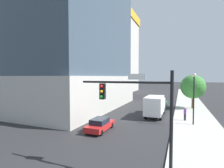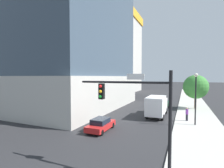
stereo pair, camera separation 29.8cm
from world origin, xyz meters
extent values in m
cube|color=#B2AFA8|center=(7.68, 20.00, 0.07)|extent=(5.43, 120.00, 0.15)
cube|color=#B2AFA8|center=(-16.17, 22.92, 3.03)|extent=(21.82, 25.98, 6.07)
cube|color=#B2AFA8|center=(-18.73, 61.93, 15.57)|extent=(14.14, 15.06, 31.15)
cube|color=gold|center=(-18.73, 61.93, 29.65)|extent=(14.99, 15.96, 3.00)
cube|color=gold|center=(-14.49, 57.41, 19.83)|extent=(0.90, 0.90, 39.65)
cylinder|color=black|center=(5.37, 4.97, 3.24)|extent=(0.20, 0.20, 6.18)
cylinder|color=black|center=(2.44, 4.97, 5.62)|extent=(5.86, 0.14, 0.14)
cube|color=black|center=(0.99, 4.97, 4.99)|extent=(0.32, 0.36, 1.05)
sphere|color=red|center=(0.99, 4.78, 5.33)|extent=(0.22, 0.22, 0.22)
sphere|color=orange|center=(0.99, 4.78, 4.99)|extent=(0.22, 0.22, 0.22)
sphere|color=green|center=(0.99, 4.78, 4.65)|extent=(0.22, 0.22, 0.22)
cube|color=white|center=(3.32, 4.97, 5.97)|extent=(1.10, 0.04, 0.36)
cylinder|color=black|center=(7.33, 17.43, 3.06)|extent=(0.16, 0.16, 5.83)
sphere|color=silver|center=(7.33, 17.43, 6.16)|extent=(0.44, 0.44, 0.44)
cylinder|color=brown|center=(7.93, 29.11, 1.33)|extent=(0.36, 0.36, 2.36)
sphere|color=#387F33|center=(7.93, 29.11, 4.13)|extent=(4.34, 4.34, 4.34)
cube|color=red|center=(-2.36, 11.42, 0.54)|extent=(1.82, 4.16, 0.58)
cube|color=#19212D|center=(-2.36, 11.32, 1.11)|extent=(1.53, 2.11, 0.55)
cylinder|color=black|center=(-3.17, 12.83, 0.30)|extent=(0.22, 0.61, 0.61)
cylinder|color=black|center=(-1.56, 12.83, 0.30)|extent=(0.22, 0.61, 0.61)
cylinder|color=black|center=(-3.17, 10.00, 0.30)|extent=(0.22, 0.61, 0.61)
cylinder|color=black|center=(-1.56, 10.00, 0.30)|extent=(0.22, 0.61, 0.61)
cube|color=#1E6638|center=(2.31, 30.47, 0.56)|extent=(1.85, 4.20, 0.55)
cube|color=#19212D|center=(2.31, 29.86, 1.12)|extent=(1.56, 1.95, 0.57)
cylinder|color=black|center=(1.50, 31.90, 0.33)|extent=(0.22, 0.66, 0.66)
cylinder|color=black|center=(3.13, 31.90, 0.33)|extent=(0.22, 0.66, 0.66)
cylinder|color=black|center=(1.50, 29.05, 0.33)|extent=(0.22, 0.66, 0.66)
cylinder|color=black|center=(3.13, 29.05, 0.33)|extent=(0.22, 0.66, 0.66)
cube|color=silver|center=(2.31, 23.33, 1.51)|extent=(2.35, 1.92, 1.90)
cube|color=white|center=(2.31, 19.82, 1.82)|extent=(2.35, 4.79, 2.51)
cylinder|color=black|center=(1.28, 23.33, 0.46)|extent=(0.30, 0.92, 0.92)
cylinder|color=black|center=(3.35, 23.33, 0.46)|extent=(0.30, 0.92, 0.92)
cylinder|color=black|center=(1.28, 18.62, 0.46)|extent=(0.30, 0.92, 0.92)
cylinder|color=black|center=(3.35, 18.62, 0.46)|extent=(0.30, 0.92, 0.92)
cylinder|color=black|center=(6.43, 19.14, 0.58)|extent=(0.28, 0.28, 0.86)
cylinder|color=purple|center=(6.43, 19.14, 1.34)|extent=(0.34, 0.34, 0.66)
sphere|color=tan|center=(6.43, 19.14, 1.78)|extent=(0.23, 0.23, 0.23)
camera|label=1|loc=(5.82, -5.27, 5.97)|focal=27.23mm
camera|label=2|loc=(6.10, -5.16, 5.97)|focal=27.23mm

